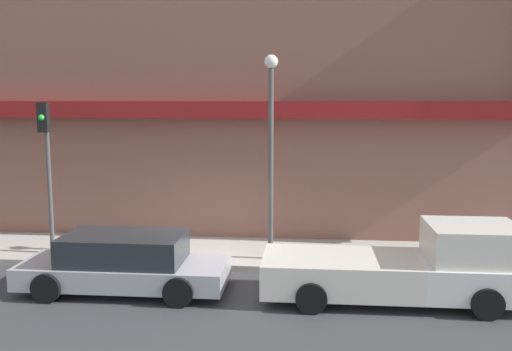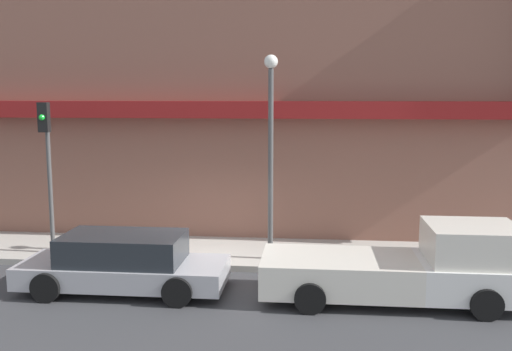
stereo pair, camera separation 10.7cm
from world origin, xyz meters
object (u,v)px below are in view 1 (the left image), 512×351
parked_car (124,263)px  traffic_light (47,152)px  fire_hydrant (176,244)px  street_lamp (271,133)px  pickup_truck (411,267)px

parked_car → traffic_light: size_ratio=1.14×
fire_hydrant → street_lamp: (2.57, 0.08, 3.05)m
parked_car → street_lamp: 4.97m
pickup_truck → street_lamp: bearing=143.3°
fire_hydrant → street_lamp: bearing=1.7°
pickup_truck → traffic_light: 9.95m
pickup_truck → parked_car: bearing=179.5°
parked_car → traffic_light: traffic_light is taller
pickup_truck → street_lamp: 4.94m
fire_hydrant → street_lamp: size_ratio=0.13×
parked_car → fire_hydrant: (0.67, 2.34, -0.16)m
pickup_truck → street_lamp: size_ratio=1.06×
pickup_truck → fire_hydrant: pickup_truck is taller
street_lamp → traffic_light: bearing=-179.3°
parked_car → fire_hydrant: size_ratio=6.87×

